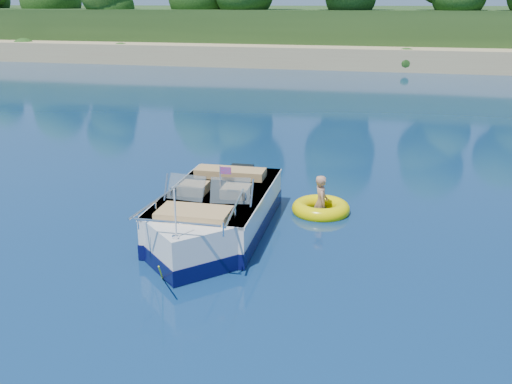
{
  "coord_description": "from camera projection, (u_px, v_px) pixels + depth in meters",
  "views": [
    {
      "loc": [
        0.83,
        -6.67,
        4.58
      ],
      "look_at": [
        -1.88,
        4.17,
        0.85
      ],
      "focal_mm": 40.0,
      "sensor_mm": 36.0,
      "label": 1
    }
  ],
  "objects": [
    {
      "name": "boy",
      "position": [
        320.0,
        211.0,
        13.16
      ],
      "size": [
        0.52,
        0.79,
        1.42
      ],
      "primitive_type": "imported",
      "rotation": [
        0.0,
        -0.17,
        1.87
      ],
      "color": "tan",
      "rests_on": "ground"
    },
    {
      "name": "shoreline",
      "position": [
        396.0,
        35.0,
        66.14
      ],
      "size": [
        170.0,
        59.0,
        6.0
      ],
      "color": "tan",
      "rests_on": "ground"
    },
    {
      "name": "tow_tube",
      "position": [
        321.0,
        209.0,
        13.04
      ],
      "size": [
        1.51,
        1.51,
        0.35
      ],
      "rotation": [
        0.0,
        0.0,
        0.15
      ],
      "color": "#F5E100",
      "rests_on": "ground"
    },
    {
      "name": "ground",
      "position": [
        316.0,
        355.0,
        7.78
      ],
      "size": [
        160.0,
        160.0,
        0.0
      ],
      "primitive_type": "plane",
      "color": "#092041",
      "rests_on": "ground"
    },
    {
      "name": "motorboat",
      "position": [
        214.0,
        218.0,
        11.72
      ],
      "size": [
        2.16,
        5.72,
        1.9
      ],
      "rotation": [
        0.0,
        0.0,
        0.03
      ],
      "color": "silver",
      "rests_on": "ground"
    }
  ]
}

